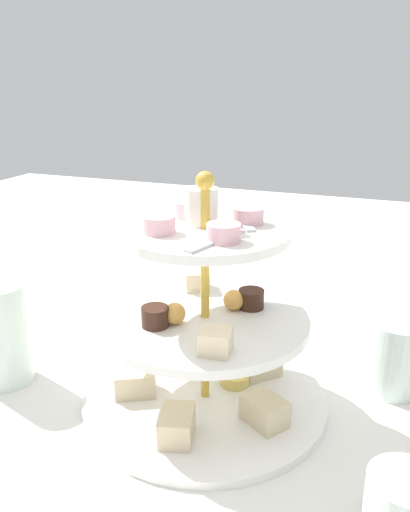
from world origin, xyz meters
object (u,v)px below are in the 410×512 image
Objects in this scene: butter_knife_left at (210,298)px; water_glass_mid_back at (396,358)px; tiered_serving_stand at (205,338)px; water_glass_short_left at (403,512)px; water_glass_tall_right at (2,334)px.

water_glass_mid_back is (-0.19, -0.31, 0.04)m from butter_knife_left.
water_glass_short_left is at bearing -120.76° from tiered_serving_stand.
tiered_serving_stand is 1.69× the size of butter_knife_left.
water_glass_tall_right is 1.95× the size of water_glass_short_left.
tiered_serving_stand is 0.26m from water_glass_short_left.
tiered_serving_stand reaches higher than water_glass_mid_back.
water_glass_tall_right reaches higher than water_glass_mid_back.
tiered_serving_stand is 0.32m from butter_knife_left.
water_glass_tall_right is 0.49m from water_glass_mid_back.
water_glass_tall_right is at bearing 52.19° from butter_knife_left.
water_glass_short_left is at bearing -100.58° from water_glass_tall_right.
tiered_serving_stand is at bearing -80.40° from water_glass_tall_right.
butter_knife_left is (0.42, 0.32, -0.03)m from water_glass_short_left.
tiered_serving_stand is 0.26m from water_glass_tall_right.
water_glass_short_left reaches higher than butter_knife_left.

